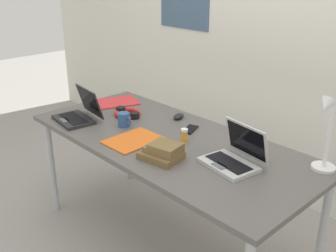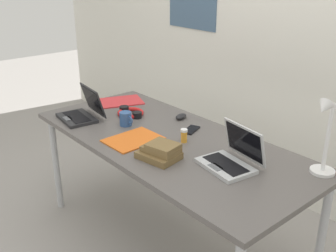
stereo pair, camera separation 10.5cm
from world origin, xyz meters
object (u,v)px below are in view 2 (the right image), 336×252
paper_folder_back_right (121,101)px  coffee_mug (126,119)px  cell_phone (191,130)px  laptop_front_right (82,112)px  book_stack (160,152)px  pill_bottle (184,135)px  headphones (131,113)px  paper_folder_by_keyboard (133,139)px  computer_mouse (181,116)px  laptop_back_left (231,158)px  desk_lamp (324,137)px

paper_folder_back_right → coffee_mug: bearing=-30.1°
cell_phone → paper_folder_back_right: cell_phone is taller
laptop_front_right → book_stack: (0.78, 0.02, -0.00)m
laptop_front_right → paper_folder_back_right: size_ratio=0.99×
cell_phone → pill_bottle: 0.18m
headphones → book_stack: size_ratio=0.93×
headphones → paper_folder_by_keyboard: (0.35, -0.23, -0.01)m
cell_phone → paper_folder_back_right: 0.73m
computer_mouse → pill_bottle: 0.37m
laptop_front_right → paper_folder_by_keyboard: 0.51m
laptop_back_left → paper_folder_by_keyboard: 0.61m
pill_bottle → coffee_mug: coffee_mug is taller
cell_phone → paper_folder_back_right: size_ratio=0.44×
laptop_front_right → paper_folder_back_right: (-0.12, 0.39, -0.04)m
pill_bottle → paper_folder_by_keyboard: size_ratio=0.25×
computer_mouse → paper_folder_back_right: bearing=177.4°
laptop_front_right → cell_phone: laptop_front_right is taller
laptop_back_left → headphones: size_ratio=1.45×
headphones → paper_folder_by_keyboard: headphones is taller
laptop_front_right → paper_folder_back_right: bearing=106.7°
headphones → coffee_mug: 0.19m
computer_mouse → paper_folder_back_right: 0.56m
headphones → paper_folder_by_keyboard: size_ratio=0.69×
headphones → cell_phone: bearing=14.5°
computer_mouse → pill_bottle: size_ratio=1.22×
desk_lamp → cell_phone: (-0.80, -0.09, -0.19)m
headphones → book_stack: bearing=-22.5°
paper_folder_back_right → coffee_mug: coffee_mug is taller
cell_phone → paper_folder_by_keyboard: cell_phone is taller
cell_phone → book_stack: book_stack is taller
headphones → desk_lamp: bearing=9.4°
cell_phone → book_stack: (0.17, -0.38, 0.03)m
computer_mouse → headphones: 0.35m
cell_phone → pill_bottle: bearing=-78.3°
desk_lamp → laptop_front_right: 1.51m
coffee_mug → pill_bottle: bearing=14.1°
laptop_back_left → paper_folder_by_keyboard: bearing=-161.9°
laptop_front_right → cell_phone: size_ratio=2.25×
paper_folder_by_keyboard → paper_folder_back_right: bearing=151.6°
pill_bottle → book_stack: 0.25m
computer_mouse → headphones: bearing=-156.8°
desk_lamp → laptop_front_right: bearing=-160.8°
desk_lamp → laptop_front_right: desk_lamp is taller
cell_phone → headphones: size_ratio=0.64×
pill_bottle → coffee_mug: (-0.42, -0.11, 0.00)m
laptop_back_left → pill_bottle: size_ratio=3.94×
laptop_back_left → laptop_front_right: size_ratio=1.02×
book_stack → coffee_mug: bearing=165.4°
headphones → paper_folder_by_keyboard: bearing=-33.6°
desk_lamp → headphones: bearing=-170.6°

